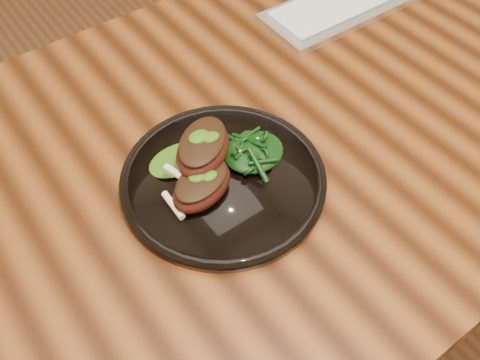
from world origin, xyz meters
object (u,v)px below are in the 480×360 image
at_px(plate, 223,180).
at_px(lamb_chop_front, 201,185).
at_px(greens_heap, 254,149).
at_px(desk, 249,172).

distance_m(plate, lamb_chop_front, 0.05).
bearing_deg(lamb_chop_front, greens_heap, 8.91).
height_order(plate, greens_heap, greens_heap).
xyz_separation_m(desk, lamb_chop_front, (-0.13, -0.06, 0.12)).
bearing_deg(plate, desk, 31.11).
distance_m(lamb_chop_front, greens_heap, 0.10).
relative_size(desk, plate, 5.52).
bearing_deg(desk, greens_heap, -120.97).
xyz_separation_m(lamb_chop_front, greens_heap, (0.10, 0.02, -0.01)).
xyz_separation_m(plate, lamb_chop_front, (-0.04, -0.01, 0.03)).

